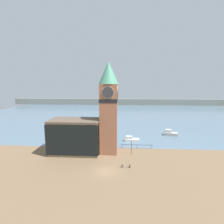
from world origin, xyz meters
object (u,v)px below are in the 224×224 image
Objects in this scene: clock_tower at (109,106)px; mooring_bollard_far at (122,166)px; pier_building at (75,136)px; boat_far at (170,133)px; lamp_post at (131,144)px; boat_near at (131,139)px; mooring_bollard_near at (130,166)px.

mooring_bollard_far is at bearing -66.29° from clock_tower.
mooring_bollard_far is at bearing -32.19° from pier_building.
boat_far is at bearing 30.72° from pier_building.
clock_tower is 11.06m from lamp_post.
boat_near is 1.18× the size of lamp_post.
mooring_bollard_far is (12.11, -7.62, -3.93)m from pier_building.
pier_building is (-8.53, -0.53, -7.79)m from clock_tower.
pier_building is 18.12m from boat_near.
mooring_bollard_far is at bearing -107.15° from lamp_post.
pier_building is at bearing -135.10° from boat_far.
clock_tower is 1.79× the size of pier_building.
boat_far is (19.83, 16.33, -11.40)m from clock_tower.
clock_tower is 28.10m from boat_far.
lamp_post is at bearing 84.85° from mooring_bollard_near.
pier_building is 14.84m from mooring_bollard_far.
boat_far reaches higher than mooring_bollard_near.
pier_building is 16.48× the size of mooring_bollard_near.
lamp_post reaches higher than mooring_bollard_far.
boat_near is at bearing 86.51° from mooring_bollard_near.
pier_building is at bearing -176.47° from clock_tower.
mooring_bollard_near is at bearing -29.33° from pier_building.
clock_tower is 14.72m from mooring_bollard_far.
boat_near is 17.70m from mooring_bollard_far.
clock_tower is at bearing 121.95° from mooring_bollard_near.
clock_tower is 15.18m from mooring_bollard_near.
mooring_bollard_far is 0.19× the size of lamp_post.
boat_far reaches higher than boat_near.
clock_tower is at bearing 168.77° from lamp_post.
boat_near is 10.73m from lamp_post.
mooring_bollard_far is (-2.60, -17.51, -0.16)m from boat_near.
lamp_post reaches higher than boat_near.
lamp_post reaches higher than boat_far.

